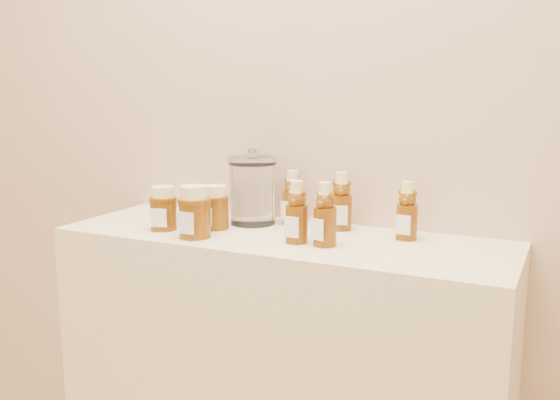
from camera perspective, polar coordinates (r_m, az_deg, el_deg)
The scene contains 11 objects.
wall_back at distance 1.78m, azimuth 2.95°, elevation 12.43°, with size 3.50×0.02×2.70m, color tan.
display_table at distance 1.80m, azimuth 0.10°, elevation -17.25°, with size 1.20×0.40×0.90m, color beige.
bear_bottle_back_left at distance 1.75m, azimuth 1.14°, elevation 0.55°, with size 0.06×0.06×0.17m, color #572B06, non-canonical shape.
bear_bottle_back_mid at distance 1.70m, azimuth 5.64°, elevation 0.25°, with size 0.06×0.06×0.18m, color #572B06, non-canonical shape.
bear_bottle_back_right at distance 1.61m, azimuth 11.55°, elevation -0.61°, with size 0.06×0.06×0.17m, color #572B06, non-canonical shape.
bear_bottle_front_left at distance 1.55m, azimuth 1.53°, elevation -0.71°, with size 0.06×0.06×0.18m, color #572B06, non-canonical shape.
bear_bottle_front_right at distance 1.52m, azimuth 4.16°, elevation -0.92°, with size 0.06×0.06×0.18m, color #572B06, non-canonical shape.
honey_jar_left at distance 1.72m, azimuth -10.62°, elevation -0.73°, with size 0.08×0.08×0.12m, color #572B06, non-canonical shape.
honey_jar_back at distance 1.71m, azimuth -5.94°, elevation -0.66°, with size 0.08×0.08×0.12m, color #572B06, non-canonical shape.
honey_jar_front at distance 1.62m, azimuth -7.82°, elevation -1.07°, with size 0.09×0.09×0.14m, color #572B06, non-canonical shape.
glass_canister at distance 1.76m, azimuth -2.52°, elevation 1.17°, with size 0.14×0.14×0.21m, color white, non-canonical shape.
Camera 1 is at (0.69, 0.11, 1.29)m, focal length 40.00 mm.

